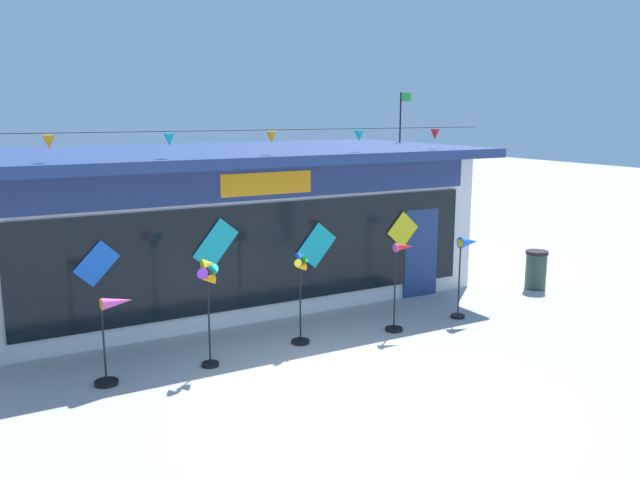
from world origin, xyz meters
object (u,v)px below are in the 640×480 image
at_px(kite_shop_building, 221,220).
at_px(trash_bin, 536,270).
at_px(wind_spinner_far_left, 113,328).
at_px(wind_spinner_center_left, 301,289).
at_px(wind_spinner_right, 466,256).
at_px(wind_spinner_left, 208,288).
at_px(wind_spinner_center_right, 399,280).

bearing_deg(kite_shop_building, trash_bin, -27.26).
height_order(wind_spinner_far_left, wind_spinner_center_left, wind_spinner_center_left).
xyz_separation_m(wind_spinner_right, trash_bin, (2.93, 0.82, -0.80)).
height_order(wind_spinner_center_left, trash_bin, wind_spinner_center_left).
distance_m(wind_spinner_far_left, wind_spinner_left, 1.58).
bearing_deg(wind_spinner_center_left, kite_shop_building, 89.60).
bearing_deg(wind_spinner_right, wind_spinner_left, -179.65).
distance_m(wind_spinner_center_left, wind_spinner_center_right, 2.00).
height_order(wind_spinner_center_right, trash_bin, wind_spinner_center_right).
bearing_deg(wind_spinner_center_left, wind_spinner_right, -3.29).
height_order(wind_spinner_left, wind_spinner_right, wind_spinner_left).
height_order(wind_spinner_right, trash_bin, wind_spinner_right).
height_order(kite_shop_building, wind_spinner_center_left, kite_shop_building).
xyz_separation_m(wind_spinner_center_left, wind_spinner_center_right, (1.98, -0.24, -0.02)).
relative_size(wind_spinner_left, wind_spinner_center_right, 1.07).
distance_m(kite_shop_building, wind_spinner_center_left, 4.05).
xyz_separation_m(wind_spinner_left, trash_bin, (8.40, 0.85, -0.88)).
bearing_deg(wind_spinner_right, kite_shop_building, 130.86).
bearing_deg(kite_shop_building, wind_spinner_center_right, -65.21).
bearing_deg(wind_spinner_left, wind_spinner_center_right, 0.05).
bearing_deg(wind_spinner_right, wind_spinner_center_left, 176.71).
relative_size(wind_spinner_far_left, wind_spinner_center_right, 0.81).
relative_size(wind_spinner_center_right, trash_bin, 1.86).
bearing_deg(trash_bin, wind_spinner_right, -164.37).
bearing_deg(kite_shop_building, wind_spinner_right, -49.14).
bearing_deg(wind_spinner_far_left, wind_spinner_left, -4.08).
bearing_deg(wind_spinner_center_right, kite_shop_building, 114.79).
relative_size(wind_spinner_far_left, wind_spinner_right, 0.83).
bearing_deg(wind_spinner_left, wind_spinner_far_left, 175.92).
distance_m(kite_shop_building, wind_spinner_center_right, 4.71).
xyz_separation_m(kite_shop_building, wind_spinner_center_right, (1.96, -4.23, -0.69)).
height_order(kite_shop_building, wind_spinner_left, kite_shop_building).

